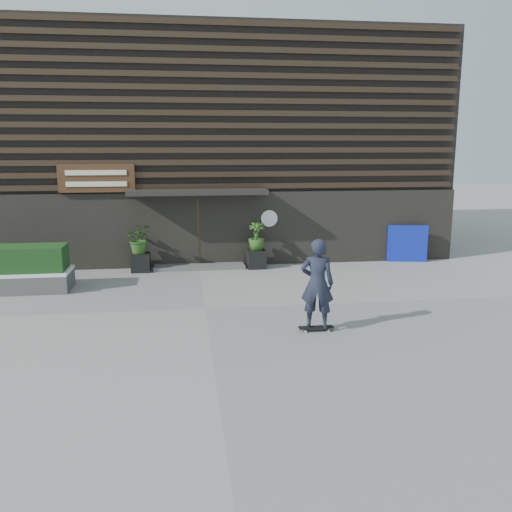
{
  "coord_description": "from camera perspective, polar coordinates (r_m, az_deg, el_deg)",
  "views": [
    {
      "loc": [
        -0.48,
        -13.19,
        4.04
      ],
      "look_at": [
        1.43,
        1.04,
        1.1
      ],
      "focal_mm": 38.13,
      "sensor_mm": 36.0,
      "label": 1
    }
  ],
  "objects": [
    {
      "name": "bamboo_right",
      "position": [
        18.0,
        0.05,
        2.1
      ],
      "size": [
        0.54,
        0.54,
        0.96
      ],
      "primitive_type": "imported",
      "color": "#2D591E",
      "rests_on": "planter_pot_right"
    },
    {
      "name": "blue_tarp",
      "position": [
        19.8,
        15.6,
        1.27
      ],
      "size": [
        1.37,
        0.37,
        1.29
      ],
      "primitive_type": "cube",
      "rotation": [
        0.0,
        0.0,
        -0.19
      ],
      "color": "#0D1CA9",
      "rests_on": "ground"
    },
    {
      "name": "hedge",
      "position": [
        16.67,
        -24.88,
        -0.27
      ],
      "size": [
        3.3,
        1.0,
        0.7
      ],
      "primitive_type": "cube",
      "color": "#153814",
      "rests_on": "snow_layer"
    },
    {
      "name": "building",
      "position": [
        23.16,
        -6.6,
        11.37
      ],
      "size": [
        18.0,
        11.0,
        8.0
      ],
      "color": "black",
      "rests_on": "ground"
    },
    {
      "name": "planter_pot_left",
      "position": [
        18.04,
        -12.0,
        -0.65
      ],
      "size": [
        0.6,
        0.6,
        0.6
      ],
      "primitive_type": "cube",
      "color": "black",
      "rests_on": "ground"
    },
    {
      "name": "entrance_step",
      "position": [
        18.24,
        -5.96,
        -1.1
      ],
      "size": [
        3.0,
        0.8,
        0.12
      ],
      "primitive_type": "cube",
      "color": "#535350",
      "rests_on": "ground"
    },
    {
      "name": "snow_layer",
      "position": [
        16.75,
        -24.77,
        -1.58
      ],
      "size": [
        3.5,
        1.2,
        0.08
      ],
      "primitive_type": "cube",
      "color": "white",
      "rests_on": "raised_bed"
    },
    {
      "name": "raised_bed",
      "position": [
        16.81,
        -24.68,
        -2.54
      ],
      "size": [
        3.5,
        1.2,
        0.5
      ],
      "primitive_type": "cube",
      "color": "#464644",
      "rests_on": "ground"
    },
    {
      "name": "skateboarder",
      "position": [
        11.91,
        6.43,
        -2.9
      ],
      "size": [
        0.83,
        0.66,
        2.08
      ],
      "color": "black",
      "rests_on": "ground"
    },
    {
      "name": "bamboo_left",
      "position": [
        17.9,
        -12.1,
        1.79
      ],
      "size": [
        0.86,
        0.75,
        0.96
      ],
      "primitive_type": "imported",
      "color": "#2D591E",
      "rests_on": "planter_pot_left"
    },
    {
      "name": "ground",
      "position": [
        13.81,
        -5.35,
        -5.5
      ],
      "size": [
        80.0,
        80.0,
        0.0
      ],
      "primitive_type": "plane",
      "color": "gray",
      "rests_on": "ground"
    },
    {
      "name": "planter_pot_right",
      "position": [
        18.14,
        0.05,
        -0.33
      ],
      "size": [
        0.6,
        0.6,
        0.6
      ],
      "primitive_type": "cube",
      "color": "black",
      "rests_on": "ground"
    }
  ]
}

